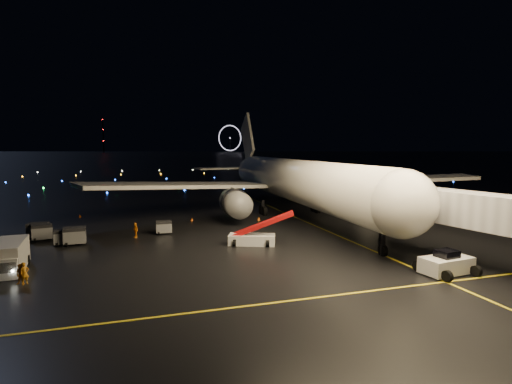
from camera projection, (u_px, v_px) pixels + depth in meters
ground at (147, 160)px, 321.89m from camera, size 2000.00×2000.00×0.00m
lane_centre at (310, 224)px, 54.86m from camera, size 0.25×80.00×0.02m
lane_cross at (235, 308)px, 26.13m from camera, size 60.00×0.25×0.02m
airliner at (287, 157)px, 63.81m from camera, size 64.81×61.74×17.90m
pushback_tug at (446, 262)px, 33.05m from camera, size 4.45×2.67×2.01m
belt_loader at (252, 229)px, 42.89m from camera, size 7.49×4.52×3.52m
service_truck at (10, 256)px, 33.79m from camera, size 2.74×7.17×2.59m
crew_a at (25, 274)px, 30.46m from camera, size 0.75×0.71×1.73m
crew_b at (21, 274)px, 30.49m from camera, size 0.85×0.70×1.60m
crew_c at (136, 230)px, 46.28m from camera, size 0.83×1.14×1.79m
safety_cone_0 at (259, 219)px, 57.21m from camera, size 0.62×0.62×0.55m
safety_cone_1 at (249, 211)px, 63.78m from camera, size 0.57×0.57×0.50m
safety_cone_2 at (192, 219)px, 57.01m from camera, size 0.51×0.51×0.45m
safety_cone_3 at (80, 216)px, 59.85m from camera, size 0.52×0.52×0.46m
ferris_wheel at (230, 139)px, 767.64m from camera, size 49.33×16.80×52.00m
radio_mast at (103, 135)px, 718.40m from camera, size 1.80×1.80×64.00m
taxiway_lights at (167, 177)px, 137.70m from camera, size 164.00×92.00×0.36m
baggage_cart_0 at (164, 227)px, 48.42m from camera, size 1.85×1.30×1.56m
baggage_cart_1 at (75, 236)px, 42.92m from camera, size 2.32×1.70×1.89m
baggage_cart_2 at (42, 232)px, 45.02m from camera, size 2.39×1.89×1.81m
baggage_cart_3 at (38, 231)px, 45.90m from camera, size 2.18×1.58×1.80m
baggage_cart_4 at (63, 237)px, 42.94m from camera, size 2.14×1.70×1.62m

